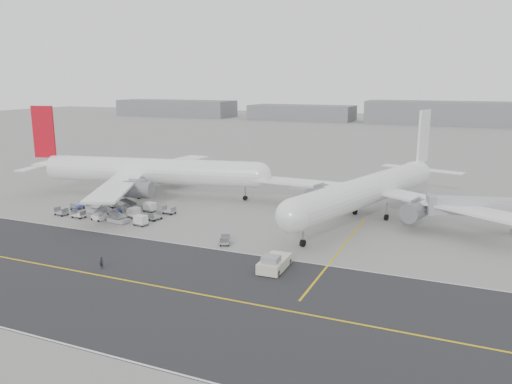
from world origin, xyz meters
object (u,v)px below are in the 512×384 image
at_px(jet_bridge, 479,208).
at_px(ground_crew_a, 102,263).
at_px(airliner_b, 371,189).
at_px(airliner_a, 146,171).
at_px(pushback_tug, 274,263).

relative_size(jet_bridge, ground_crew_a, 10.22).
bearing_deg(airliner_b, airliner_a, -162.20).
bearing_deg(jet_bridge, ground_crew_a, -155.89).
bearing_deg(jet_bridge, airliner_b, 156.05).
distance_m(airliner_a, airliner_b, 50.84).
height_order(airliner_a, ground_crew_a, airliner_a).
distance_m(jet_bridge, ground_crew_a, 62.09).
relative_size(airliner_b, jet_bridge, 3.18).
bearing_deg(airliner_b, ground_crew_a, -108.43).
height_order(jet_bridge, ground_crew_a, jet_bridge).
xyz_separation_m(pushback_tug, jet_bridge, (25.94, 29.69, 3.52)).
xyz_separation_m(airliner_a, jet_bridge, (69.76, -2.09, -1.30)).
xyz_separation_m(airliner_a, ground_crew_a, (21.41, -40.87, -4.97)).
xyz_separation_m(airliner_b, ground_crew_a, (-29.42, -41.89, -4.79)).
bearing_deg(pushback_tug, airliner_b, 76.48).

